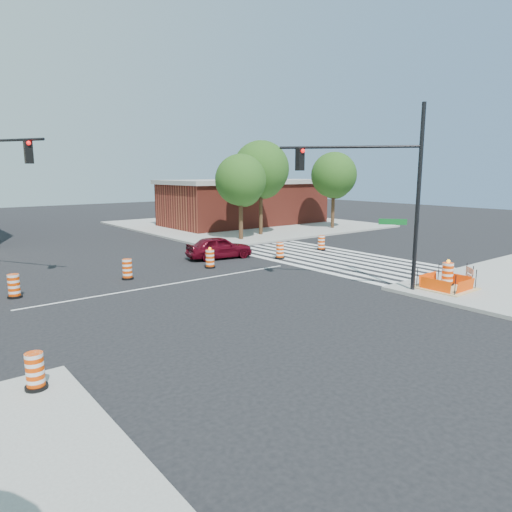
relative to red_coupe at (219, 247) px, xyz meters
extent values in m
plane|color=black|center=(-5.55, -4.13, -0.70)|extent=(120.00, 120.00, 0.00)
cube|color=gray|center=(12.45, 13.87, -0.63)|extent=(22.00, 22.00, 0.15)
cube|color=silver|center=(2.25, -4.13, -0.70)|extent=(0.45, 13.50, 0.01)
cube|color=silver|center=(3.15, -4.13, -0.70)|extent=(0.45, 13.50, 0.01)
cube|color=silver|center=(4.05, -4.13, -0.70)|extent=(0.45, 13.50, 0.01)
cube|color=silver|center=(4.95, -4.13, -0.70)|extent=(0.45, 13.50, 0.01)
cube|color=silver|center=(5.85, -4.13, -0.70)|extent=(0.45, 13.50, 0.01)
cube|color=silver|center=(6.75, -4.13, -0.70)|extent=(0.45, 13.50, 0.01)
cube|color=silver|center=(7.65, -4.13, -0.70)|extent=(0.45, 13.50, 0.01)
cube|color=silver|center=(8.55, -4.13, -0.70)|extent=(0.45, 13.50, 0.01)
cube|color=silver|center=(-5.55, -4.13, -0.70)|extent=(14.00, 0.12, 0.01)
cube|color=tan|center=(3.45, -13.13, -0.53)|extent=(2.20, 2.20, 0.05)
cube|color=#F84404|center=(3.45, -14.03, -0.28)|extent=(1.44, 0.02, 0.55)
cube|color=#F84404|center=(3.45, -12.23, -0.28)|extent=(1.44, 0.02, 0.55)
cube|color=#F84404|center=(2.55, -13.13, -0.28)|extent=(0.02, 1.44, 0.55)
cube|color=#F84404|center=(4.35, -13.13, -0.28)|extent=(0.02, 1.44, 0.55)
cylinder|color=black|center=(2.55, -14.03, -0.10)|extent=(0.04, 0.04, 0.90)
cylinder|color=black|center=(4.35, -14.03, -0.10)|extent=(0.04, 0.04, 0.90)
cylinder|color=black|center=(2.55, -12.23, -0.10)|extent=(0.04, 0.04, 0.90)
cylinder|color=black|center=(4.35, -12.23, -0.10)|extent=(0.04, 0.04, 0.90)
cube|color=maroon|center=(12.45, 13.87, 1.40)|extent=(16.00, 8.00, 4.20)
cube|color=gray|center=(12.45, 13.87, 3.70)|extent=(16.50, 8.50, 0.40)
imported|color=#510613|center=(0.00, 0.00, 0.00)|extent=(4.35, 2.38, 1.40)
cylinder|color=black|center=(2.13, -12.30, 3.47)|extent=(0.18, 0.18, 8.05)
cylinder|color=black|center=(0.12, -10.05, 5.69)|extent=(4.11, 4.58, 0.12)
cube|color=black|center=(-1.29, -8.47, 5.18)|extent=(0.32, 0.28, 1.01)
sphere|color=#FF0C0C|center=(-1.29, -8.65, 5.54)|extent=(0.18, 0.18, 0.18)
cube|color=#0C591E|center=(1.46, -11.55, 2.47)|extent=(0.83, 0.93, 0.25)
cube|color=black|center=(-10.60, -0.45, 5.53)|extent=(0.34, 0.30, 1.07)
sphere|color=#FF0C0C|center=(-10.60, -0.63, 5.90)|extent=(0.19, 0.19, 0.19)
cylinder|color=black|center=(4.02, -12.87, -0.50)|extent=(0.62, 0.62, 0.10)
cylinder|color=#E94004|center=(4.02, -12.87, 0.02)|extent=(0.50, 0.50, 0.99)
sphere|color=#FF990C|center=(4.02, -12.87, 0.59)|extent=(0.17, 0.17, 0.17)
cylinder|color=black|center=(-13.45, -12.11, -0.51)|extent=(0.53, 0.53, 0.09)
cylinder|color=#E94004|center=(-13.45, -12.11, -0.06)|extent=(0.43, 0.43, 0.84)
cube|color=#E94004|center=(5.02, -13.41, 0.11)|extent=(0.56, 0.63, 0.26)
cube|color=#E94004|center=(5.02, -13.41, -0.19)|extent=(0.56, 0.63, 0.21)
cylinder|color=black|center=(4.78, -13.68, -0.08)|extent=(0.04, 0.04, 0.95)
cylinder|color=black|center=(5.25, -13.14, -0.08)|extent=(0.04, 0.04, 0.95)
cylinder|color=#382314|center=(5.52, 5.15, 1.41)|extent=(0.33, 0.33, 4.22)
sphere|color=#1E4B15|center=(5.52, 5.15, 4.05)|extent=(3.96, 3.96, 3.96)
sphere|color=#1E4B15|center=(6.03, 5.46, 3.39)|extent=(2.90, 2.90, 2.90)
sphere|color=#1E4B15|center=(5.11, 4.94, 3.65)|extent=(2.64, 2.64, 2.64)
cylinder|color=#382314|center=(8.51, 6.36, 1.79)|extent=(0.31, 0.31, 4.98)
sphere|color=#1E4B15|center=(8.51, 6.36, 4.90)|extent=(4.66, 4.66, 4.66)
sphere|color=#1E4B15|center=(8.99, 6.65, 4.12)|extent=(3.42, 3.42, 3.42)
sphere|color=#1E4B15|center=(8.13, 6.17, 4.43)|extent=(3.11, 3.11, 3.11)
cylinder|color=#382314|center=(16.82, 5.80, 1.56)|extent=(0.32, 0.32, 4.52)
sphere|color=#1E4B15|center=(16.82, 5.80, 4.39)|extent=(4.24, 4.24, 4.24)
sphere|color=#1E4B15|center=(17.32, 6.10, 3.68)|extent=(3.11, 3.11, 3.11)
sphere|color=#1E4B15|center=(16.42, 5.60, 3.96)|extent=(2.83, 2.83, 2.83)
cylinder|color=black|center=(-12.01, -2.14, -0.65)|extent=(0.60, 0.60, 0.10)
cylinder|color=#E94004|center=(-12.01, -2.14, -0.15)|extent=(0.48, 0.48, 0.95)
cylinder|color=black|center=(-6.80, -1.84, -0.65)|extent=(0.60, 0.60, 0.10)
cylinder|color=#E94004|center=(-6.80, -1.84, -0.15)|extent=(0.48, 0.48, 0.95)
cylinder|color=black|center=(-2.02, -2.08, -0.65)|extent=(0.60, 0.60, 0.10)
cylinder|color=#E94004|center=(-2.02, -2.08, -0.15)|extent=(0.48, 0.48, 0.95)
sphere|color=#FF990C|center=(-2.02, -2.08, 0.40)|extent=(0.16, 0.16, 0.16)
cylinder|color=black|center=(2.93, -2.42, -0.65)|extent=(0.60, 0.60, 0.10)
cylinder|color=#E94004|center=(2.93, -2.42, -0.15)|extent=(0.48, 0.48, 0.95)
cylinder|color=black|center=(7.26, -1.84, -0.65)|extent=(0.60, 0.60, 0.10)
cylinder|color=#E94004|center=(7.26, -1.84, -0.15)|extent=(0.48, 0.48, 0.95)
camera|label=1|loc=(-15.68, -23.45, 4.59)|focal=32.00mm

